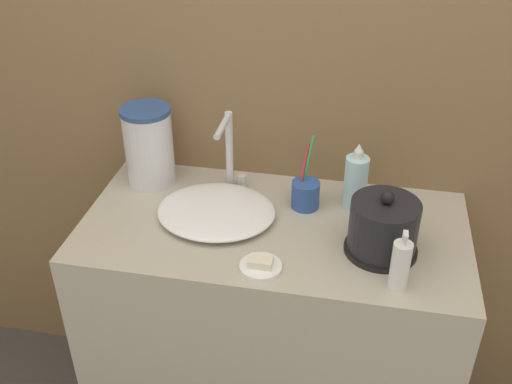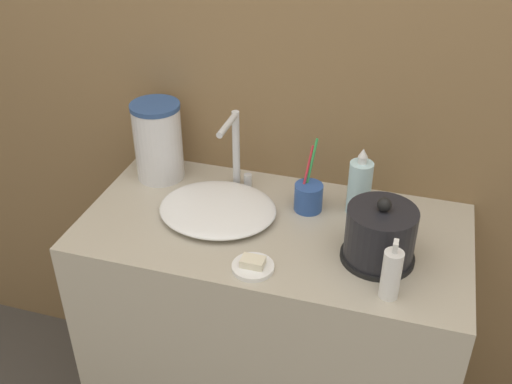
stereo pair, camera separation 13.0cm
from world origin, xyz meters
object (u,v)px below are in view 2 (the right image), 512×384
toothbrush_cup (308,196)px  lotion_bottle (391,274)px  water_pitcher (158,141)px  electric_kettle (380,237)px  faucet (236,148)px  shampoo_bottle (360,187)px

toothbrush_cup → lotion_bottle: (0.26, -0.30, 0.02)m
water_pitcher → electric_kettle: bearing=-17.5°
lotion_bottle → water_pitcher: (-0.73, 0.35, 0.05)m
faucet → lotion_bottle: 0.60m
faucet → water_pitcher: size_ratio=1.00×
electric_kettle → water_pitcher: (-0.68, 0.22, 0.05)m
faucet → toothbrush_cup: (0.23, -0.05, -0.09)m
electric_kettle → shampoo_bottle: shampoo_bottle is taller
shampoo_bottle → faucet: bearing=176.2°
electric_kettle → shampoo_bottle: 0.21m
water_pitcher → faucet: bearing=0.7°
faucet → water_pitcher: 0.24m
toothbrush_cup → water_pitcher: water_pitcher is taller
electric_kettle → water_pitcher: bearing=162.5°
shampoo_bottle → water_pitcher: 0.61m
faucet → shampoo_bottle: bearing=-3.8°
electric_kettle → shampoo_bottle: bearing=112.2°
lotion_bottle → electric_kettle: bearing=107.6°
toothbrush_cup → lotion_bottle: toothbrush_cup is taller
water_pitcher → shampoo_bottle: bearing=-2.0°
shampoo_bottle → water_pitcher: (-0.61, 0.02, 0.04)m
shampoo_bottle → toothbrush_cup: bearing=-168.4°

